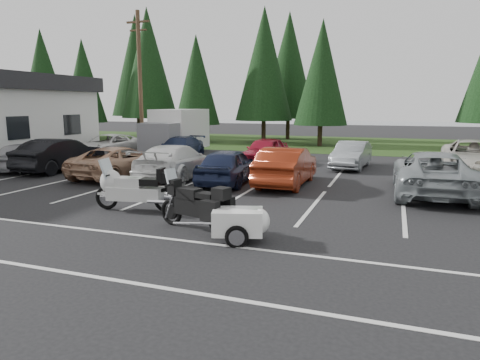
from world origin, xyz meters
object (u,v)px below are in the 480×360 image
(car_near_0, at_px, (30,156))
(cargo_trailer, at_px, (238,225))
(car_near_2, at_px, (120,162))
(car_far_0, at_px, (108,146))
(car_near_4, at_px, (229,166))
(car_near_1, at_px, (61,155))
(car_near_6, at_px, (433,173))
(touring_motorcycle, at_px, (135,185))
(car_near_5, at_px, (286,166))
(car_near_3, at_px, (175,162))
(car_far_3, at_px, (351,155))
(box_truck, at_px, (173,132))
(adventure_motorcycle, at_px, (194,200))
(utility_pole, at_px, (140,81))
(car_far_2, at_px, (265,151))
(car_far_1, at_px, (179,148))
(car_far_4, at_px, (474,158))

(car_near_0, bearing_deg, cargo_trailer, 149.70)
(car_near_2, xyz_separation_m, car_far_0, (-5.10, 6.02, 0.02))
(car_near_4, bearing_deg, car_near_1, -6.57)
(car_near_2, bearing_deg, car_far_0, -45.79)
(car_near_6, bearing_deg, car_near_2, 1.56)
(touring_motorcycle, relative_size, cargo_trailer, 1.71)
(car_near_5, distance_m, touring_motorcycle, 6.57)
(car_near_3, distance_m, car_far_3, 9.08)
(car_near_3, bearing_deg, box_truck, -65.28)
(box_truck, height_order, car_far_3, box_truck)
(touring_motorcycle, bearing_deg, car_near_6, 23.41)
(adventure_motorcycle, bearing_deg, car_near_3, 136.39)
(car_near_2, bearing_deg, utility_pole, -59.72)
(cargo_trailer, bearing_deg, utility_pole, 111.83)
(cargo_trailer, bearing_deg, box_truck, 106.06)
(car_near_2, relative_size, car_far_2, 1.16)
(car_near_1, distance_m, car_far_0, 5.56)
(box_truck, distance_m, car_far_2, 7.47)
(car_near_3, distance_m, adventure_motorcycle, 7.89)
(car_near_3, relative_size, adventure_motorcycle, 2.02)
(car_near_2, xyz_separation_m, touring_motorcycle, (4.14, -5.07, 0.11))
(car_near_3, distance_m, car_far_1, 6.86)
(utility_pole, xyz_separation_m, car_near_2, (4.10, -8.28, -4.01))
(car_near_0, distance_m, car_far_4, 21.07)
(box_truck, height_order, car_far_4, box_truck)
(car_near_4, relative_size, car_far_4, 0.74)
(car_near_2, distance_m, cargo_trailer, 10.55)
(car_far_4, relative_size, touring_motorcycle, 2.00)
(car_far_0, xyz_separation_m, car_far_1, (4.60, 0.54, -0.04))
(utility_pole, distance_m, box_truck, 3.85)
(car_near_1, xyz_separation_m, car_far_3, (13.24, 5.76, -0.12))
(car_near_3, bearing_deg, car_near_5, 178.20)
(car_near_1, xyz_separation_m, touring_motorcycle, (7.97, -5.67, 0.01))
(car_near_3, relative_size, car_far_2, 1.22)
(car_near_6, bearing_deg, car_far_4, -112.50)
(cargo_trailer, bearing_deg, adventure_motorcycle, 142.98)
(car_near_5, distance_m, adventure_motorcycle, 6.97)
(utility_pole, distance_m, car_near_6, 18.97)
(car_near_4, relative_size, car_near_5, 0.92)
(car_near_3, xyz_separation_m, touring_motorcycle, (1.58, -5.48, 0.05))
(car_near_5, relative_size, car_far_3, 1.14)
(car_far_0, relative_size, car_far_2, 1.20)
(utility_pole, height_order, car_far_3, utility_pole)
(utility_pole, height_order, box_truck, utility_pole)
(box_truck, xyz_separation_m, car_far_2, (6.98, -2.58, -0.73))
(car_far_3, distance_m, touring_motorcycle, 12.59)
(car_far_4, distance_m, adventure_motorcycle, 14.66)
(box_truck, xyz_separation_m, car_far_1, (1.60, -2.22, -0.79))
(car_far_2, distance_m, cargo_trailer, 13.38)
(car_near_1, distance_m, touring_motorcycle, 9.78)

